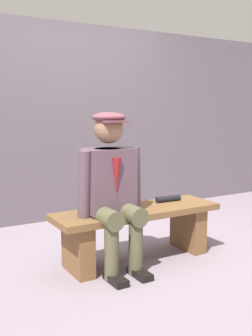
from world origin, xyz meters
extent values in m
plane|color=gray|center=(0.00, 0.00, 0.00)|extent=(30.00, 30.00, 0.00)
cube|color=brown|center=(0.00, 0.00, 0.42)|extent=(1.44, 0.44, 0.05)
cube|color=brown|center=(-0.54, 0.00, 0.20)|extent=(0.13, 0.37, 0.40)
cube|color=brown|center=(0.54, 0.00, 0.20)|extent=(0.13, 0.37, 0.40)
cube|color=#58414E|center=(0.28, 0.00, 0.71)|extent=(0.38, 0.27, 0.50)
cylinder|color=#1E2338|center=(0.28, 0.00, 0.94)|extent=(0.21, 0.21, 0.06)
cone|color=maroon|center=(0.28, 0.14, 0.77)|extent=(0.07, 0.07, 0.28)
sphere|color=#8C664C|center=(0.28, 0.02, 1.12)|extent=(0.23, 0.23, 0.23)
ellipsoid|color=brown|center=(0.28, 0.02, 1.21)|extent=(0.27, 0.27, 0.08)
cube|color=brown|center=(0.28, 0.12, 1.18)|extent=(0.18, 0.10, 0.02)
cylinder|color=brown|center=(0.17, 0.13, 0.46)|extent=(0.15, 0.39, 0.15)
cylinder|color=brown|center=(0.17, 0.25, 0.23)|extent=(0.11, 0.11, 0.46)
cube|color=black|center=(0.17, 0.31, 0.03)|extent=(0.10, 0.24, 0.05)
cylinder|color=#58414E|center=(0.06, 0.04, 0.70)|extent=(0.11, 0.14, 0.53)
cylinder|color=brown|center=(0.38, 0.13, 0.46)|extent=(0.15, 0.39, 0.15)
cylinder|color=brown|center=(0.38, 0.25, 0.23)|extent=(0.11, 0.11, 0.46)
cube|color=black|center=(0.38, 0.31, 0.03)|extent=(0.10, 0.24, 0.05)
cylinder|color=#58414E|center=(0.50, 0.04, 0.70)|extent=(0.11, 0.14, 0.54)
cylinder|color=black|center=(-0.37, -0.08, 0.47)|extent=(0.25, 0.07, 0.05)
cube|color=#5E545E|center=(0.00, -1.66, 1.12)|extent=(12.00, 0.24, 2.23)
camera|label=1|loc=(1.74, 2.78, 1.27)|focal=43.05mm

